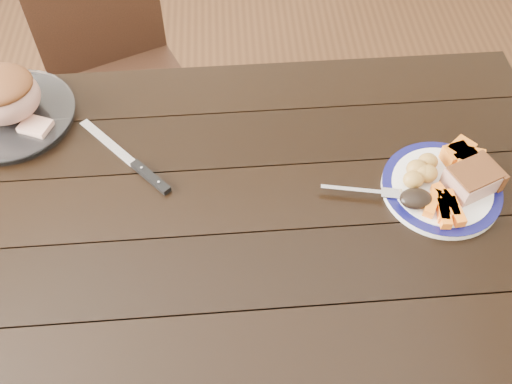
{
  "coord_description": "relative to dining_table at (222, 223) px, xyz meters",
  "views": [
    {
      "loc": [
        0.04,
        -0.75,
        1.77
      ],
      "look_at": [
        0.08,
        -0.02,
        0.8
      ],
      "focal_mm": 40.0,
      "sensor_mm": 36.0,
      "label": 1
    }
  ],
  "objects": [
    {
      "name": "ground",
      "position": [
        0.0,
        0.0,
        -0.66
      ],
      "size": [
        4.0,
        4.0,
        0.0
      ],
      "primitive_type": "plane",
      "color": "#472B16",
      "rests_on": "ground"
    },
    {
      "name": "dining_table",
      "position": [
        0.0,
        0.0,
        0.0
      ],
      "size": [
        1.62,
        0.93,
        0.75
      ],
      "rotation": [
        0.0,
        0.0,
        0.02
      ],
      "color": "black",
      "rests_on": "ground"
    },
    {
      "name": "chair_far",
      "position": [
        -0.34,
        0.73,
        -0.13
      ],
      "size": [
        0.56,
        0.56,
        0.93
      ],
      "rotation": [
        0.0,
        0.0,
        3.56
      ],
      "color": "black",
      "rests_on": "ground"
    },
    {
      "name": "dinner_plate",
      "position": [
        0.5,
        -0.0,
        0.1
      ],
      "size": [
        0.27,
        0.27,
        0.02
      ],
      "primitive_type": "cylinder",
      "color": "white",
      "rests_on": "dining_table"
    },
    {
      "name": "plate_rim",
      "position": [
        0.5,
        -0.0,
        0.11
      ],
      "size": [
        0.27,
        0.27,
        0.02
      ],
      "primitive_type": "torus",
      "color": "#0E0E49",
      "rests_on": "dinner_plate"
    },
    {
      "name": "serving_platter",
      "position": [
        -0.51,
        0.28,
        0.1
      ],
      "size": [
        0.31,
        0.31,
        0.02
      ],
      "primitive_type": "cylinder",
      "color": "white",
      "rests_on": "dining_table"
    },
    {
      "name": "pork_slice",
      "position": [
        0.56,
        -0.01,
        0.14
      ],
      "size": [
        0.13,
        0.12,
        0.05
      ],
      "primitive_type": "cube",
      "rotation": [
        0.0,
        0.0,
        0.41
      ],
      "color": "tan",
      "rests_on": "dinner_plate"
    },
    {
      "name": "roasted_potatoes",
      "position": [
        0.45,
        0.02,
        0.13
      ],
      "size": [
        0.09,
        0.09,
        0.04
      ],
      "color": "gold",
      "rests_on": "dinner_plate"
    },
    {
      "name": "carrot_batons",
      "position": [
        0.48,
        -0.07,
        0.12
      ],
      "size": [
        0.08,
        0.11,
        0.02
      ],
      "color": "orange",
      "rests_on": "dinner_plate"
    },
    {
      "name": "pumpkin_wedges",
      "position": [
        0.56,
        0.06,
        0.13
      ],
      "size": [
        0.1,
        0.1,
        0.04
      ],
      "color": "orange",
      "rests_on": "dinner_plate"
    },
    {
      "name": "dark_mushroom",
      "position": [
        0.42,
        -0.05,
        0.13
      ],
      "size": [
        0.07,
        0.05,
        0.03
      ],
      "primitive_type": "ellipsoid",
      "color": "black",
      "rests_on": "dinner_plate"
    },
    {
      "name": "fork",
      "position": [
        0.33,
        -0.01,
        0.11
      ],
      "size": [
        0.18,
        0.05,
        0.0
      ],
      "rotation": [
        0.0,
        0.0,
        -0.18
      ],
      "color": "silver",
      "rests_on": "dinner_plate"
    },
    {
      "name": "roast_joint",
      "position": [
        -0.51,
        0.28,
        0.17
      ],
      "size": [
        0.18,
        0.16,
        0.12
      ],
      "primitive_type": "ellipsoid",
      "color": "tan",
      "rests_on": "serving_platter"
    },
    {
      "name": "cut_slice",
      "position": [
        -0.43,
        0.23,
        0.12
      ],
      "size": [
        0.09,
        0.08,
        0.02
      ],
      "primitive_type": "cube",
      "rotation": [
        0.0,
        0.0,
        -0.38
      ],
      "color": "tan",
      "rests_on": "serving_platter"
    },
    {
      "name": "carving_knife",
      "position": [
        -0.18,
        0.1,
        0.1
      ],
      "size": [
        0.23,
        0.25,
        0.01
      ],
      "rotation": [
        0.0,
        0.0,
        -0.82
      ],
      "color": "silver",
      "rests_on": "dining_table"
    }
  ]
}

